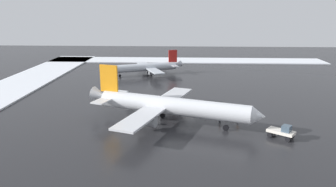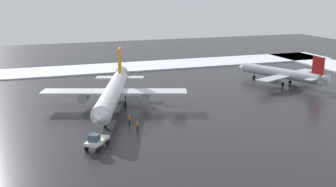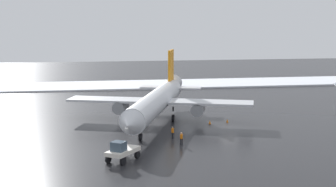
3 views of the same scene
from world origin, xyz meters
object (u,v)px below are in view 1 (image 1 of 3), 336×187
airplane_far_rear (145,67)px  traffic_cone_mid_line (174,105)px  pushback_tug (282,131)px  airplane_parked_starboard (168,106)px  traffic_cone_near_nose (177,109)px  ground_crew_mid_apron (238,117)px  ground_crew_beside_wing (220,118)px

airplane_far_rear → traffic_cone_mid_line: (35.46, 10.84, -2.40)m
traffic_cone_mid_line → pushback_tug: bearing=46.9°
airplane_parked_starboard → traffic_cone_near_nose: bearing=99.2°
pushback_tug → ground_crew_mid_apron: 10.51m
traffic_cone_mid_line → airplane_parked_starboard: bearing=-4.2°
ground_crew_mid_apron → traffic_cone_near_nose: size_ratio=3.11×
pushback_tug → traffic_cone_near_nose: (-15.31, -18.97, -1.01)m
airplane_parked_starboard → ground_crew_mid_apron: size_ratio=20.67×
airplane_parked_starboard → ground_crew_mid_apron: airplane_parked_starboard is taller
ground_crew_beside_wing → airplane_far_rear: bearing=178.9°
ground_crew_mid_apron → traffic_cone_near_nose: 14.39m
ground_crew_beside_wing → ground_crew_mid_apron: bearing=73.3°
traffic_cone_mid_line → ground_crew_beside_wing: bearing=42.0°
airplane_far_rear → ground_crew_mid_apron: bearing=95.4°
airplane_parked_starboard → traffic_cone_mid_line: airplane_parked_starboard is taller
airplane_parked_starboard → pushback_tug: size_ratio=7.06×
airplane_parked_starboard → ground_crew_mid_apron: 14.32m
airplane_far_rear → pushback_tug: (53.81, 30.45, -1.39)m
airplane_far_rear → ground_crew_mid_apron: 51.47m
airplane_far_rear → airplane_parked_starboard: bearing=79.6°
pushback_tug → traffic_cone_mid_line: bearing=173.5°
airplane_far_rear → traffic_cone_near_nose: 40.24m
traffic_cone_near_nose → airplane_parked_starboard: bearing=-10.1°
airplane_parked_starboard → airplane_far_rear: bearing=121.3°
traffic_cone_near_nose → airplane_far_rear: bearing=-163.4°
airplane_parked_starboard → ground_crew_beside_wing: 10.69m
traffic_cone_mid_line → traffic_cone_near_nose: bearing=11.9°
airplane_far_rear → traffic_cone_mid_line: bearing=84.5°
ground_crew_beside_wing → traffic_cone_mid_line: (-10.55, -9.52, -0.70)m
airplane_parked_starboard → traffic_cone_near_nose: airplane_parked_starboard is taller
airplane_far_rear → traffic_cone_near_nose: airplane_far_rear is taller
ground_crew_mid_apron → pushback_tug: bearing=-31.4°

